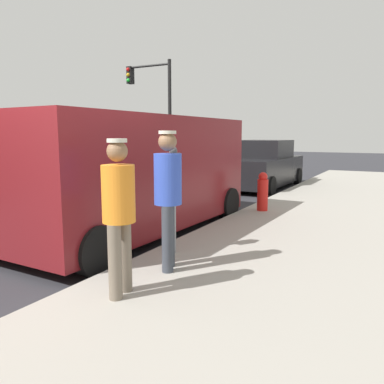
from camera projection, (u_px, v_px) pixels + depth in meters
The scene contains 9 objects.
ground_plane at pixel (56, 267), 5.45m from camera, with size 80.00×80.00×0.00m, color #2D2D33.
sidewalk_slab at pixel (312, 317), 3.78m from camera, with size 5.00×32.00×0.15m, color #9E998E.
parking_meter_near at pixel (173, 181), 5.46m from camera, with size 0.14×0.18×1.52m.
pedestrian_in_blue at pixel (168, 191), 4.78m from camera, with size 0.34×0.34×1.73m.
pedestrian_in_orange at pixel (119, 208), 3.99m from camera, with size 0.34×0.36×1.64m.
parked_van at pixel (134, 172), 7.13m from camera, with size 2.24×5.25×2.15m.
parked_sedan_ahead at pixel (262, 166), 13.57m from camera, with size 1.96×4.41×1.65m.
traffic_light_corner at pixel (154, 98), 18.13m from camera, with size 2.48×0.42×5.20m.
fire_hydrant at pixel (263, 192), 8.68m from camera, with size 0.24×0.24×0.86m.
Camera 1 is at (4.18, -3.69, 1.82)m, focal length 36.49 mm.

